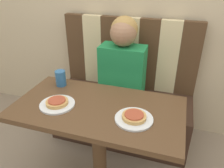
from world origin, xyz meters
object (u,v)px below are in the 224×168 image
object	(u,v)px
person	(123,59)
drinking_cup	(61,78)
pizza_left	(57,102)
pizza_right	(134,116)
plate_left	(57,104)
plate_right	(134,119)

from	to	relation	value
person	drinking_cup	size ratio (longest dim) A/B	6.25
pizza_left	pizza_right	bearing A→B (deg)	0.00
pizza_left	drinking_cup	bearing A→B (deg)	113.81
plate_left	drinking_cup	distance (m)	0.28
plate_left	pizza_left	size ratio (longest dim) A/B	1.58
person	pizza_left	distance (m)	0.72
person	drinking_cup	xyz separation A→B (m)	(-0.36, -0.42, -0.04)
person	plate_left	world-z (taller)	person
person	pizza_right	bearing A→B (deg)	-69.64
plate_right	pizza_left	size ratio (longest dim) A/B	1.58
pizza_right	drinking_cup	distance (m)	0.66
plate_right	pizza_left	world-z (taller)	pizza_left
pizza_right	plate_right	bearing A→B (deg)	-90.00
person	pizza_left	bearing A→B (deg)	-110.36
pizza_left	drinking_cup	distance (m)	0.27
pizza_left	drinking_cup	world-z (taller)	drinking_cup
pizza_right	drinking_cup	xyz separation A→B (m)	(-0.61, 0.25, 0.03)
person	plate_left	distance (m)	0.72
pizza_left	pizza_right	distance (m)	0.50
drinking_cup	pizza_right	bearing A→B (deg)	-22.30
plate_right	person	bearing A→B (deg)	110.36
plate_left	drinking_cup	world-z (taller)	drinking_cup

